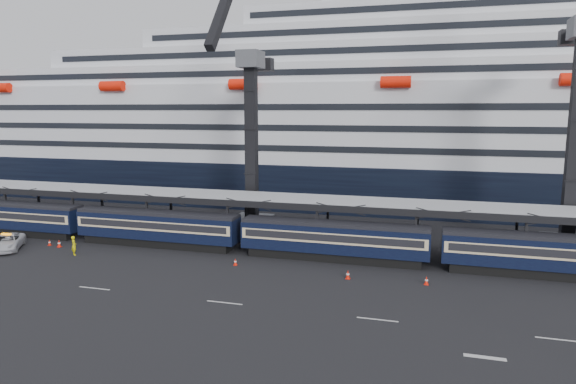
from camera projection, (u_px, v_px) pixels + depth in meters
name	position (u px, v px, depth m)	size (l,w,h in m)	color
ground	(408.00, 303.00, 40.53)	(260.00, 260.00, 0.00)	black
lane_markings	(533.00, 344.00, 33.34)	(111.00, 4.27, 0.02)	beige
train	(367.00, 241.00, 50.93)	(133.05, 3.00, 4.05)	black
canopy	(417.00, 206.00, 52.98)	(130.00, 6.25, 5.53)	#9DA0A5
cruise_ship	(419.00, 127.00, 82.52)	(214.09, 28.84, 34.00)	black
crane_dark_near	(250.00, 136.00, 61.73)	(4.50, 17.75, 35.08)	#494B51
pickup_truck	(7.00, 242.00, 55.84)	(2.76, 5.99, 1.66)	silver
worker	(74.00, 246.00, 53.74)	(0.74, 0.49, 2.04)	yellow
traffic_cone_a	(49.00, 242.00, 57.68)	(0.34, 0.34, 0.67)	#FF1C08
traffic_cone_b	(59.00, 243.00, 57.00)	(0.42, 0.42, 0.84)	#FF1C08
traffic_cone_c	(235.00, 262.00, 50.31)	(0.35, 0.35, 0.70)	#FF1C08
traffic_cone_d	(348.00, 274.00, 46.24)	(0.41, 0.41, 0.82)	#FF1C08
traffic_cone_e	(426.00, 280.00, 44.69)	(0.38, 0.38, 0.77)	#FF1C08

